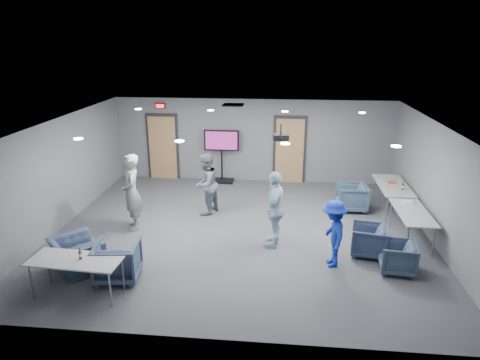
# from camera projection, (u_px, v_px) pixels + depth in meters

# --- Properties ---
(floor) EXTENTS (9.00, 9.00, 0.00)m
(floor) POSITION_uv_depth(u_px,v_px,m) (241.00, 231.00, 10.57)
(floor) COLOR #35383C
(floor) RESTS_ON ground
(ceiling) EXTENTS (9.00, 9.00, 0.00)m
(ceiling) POSITION_uv_depth(u_px,v_px,m) (241.00, 123.00, 9.71)
(ceiling) COLOR silver
(ceiling) RESTS_ON wall_back
(wall_back) EXTENTS (9.00, 0.02, 2.70)m
(wall_back) POSITION_uv_depth(u_px,v_px,m) (253.00, 141.00, 13.91)
(wall_back) COLOR slate
(wall_back) RESTS_ON floor
(wall_front) EXTENTS (9.00, 0.02, 2.70)m
(wall_front) POSITION_uv_depth(u_px,v_px,m) (215.00, 264.00, 6.36)
(wall_front) COLOR slate
(wall_front) RESTS_ON floor
(wall_left) EXTENTS (0.02, 8.00, 2.70)m
(wall_left) POSITION_uv_depth(u_px,v_px,m) (60.00, 174.00, 10.56)
(wall_left) COLOR slate
(wall_left) RESTS_ON floor
(wall_right) EXTENTS (0.02, 8.00, 2.70)m
(wall_right) POSITION_uv_depth(u_px,v_px,m) (438.00, 186.00, 9.71)
(wall_right) COLOR slate
(wall_right) RESTS_ON floor
(door_left) EXTENTS (1.06, 0.17, 2.24)m
(door_left) POSITION_uv_depth(u_px,v_px,m) (163.00, 147.00, 14.24)
(door_left) COLOR black
(door_left) RESTS_ON wall_back
(door_right) EXTENTS (1.06, 0.17, 2.24)m
(door_right) POSITION_uv_depth(u_px,v_px,m) (290.00, 150.00, 13.84)
(door_right) COLOR black
(door_right) RESTS_ON wall_back
(exit_sign) EXTENTS (0.32, 0.08, 0.16)m
(exit_sign) POSITION_uv_depth(u_px,v_px,m) (160.00, 106.00, 13.78)
(exit_sign) COLOR black
(exit_sign) RESTS_ON wall_back
(hvac_diffuser) EXTENTS (0.60, 0.60, 0.03)m
(hvac_diffuser) POSITION_uv_depth(u_px,v_px,m) (233.00, 105.00, 12.40)
(hvac_diffuser) COLOR black
(hvac_diffuser) RESTS_ON ceiling
(downlights) EXTENTS (6.18, 3.78, 0.02)m
(downlights) POSITION_uv_depth(u_px,v_px,m) (241.00, 124.00, 9.71)
(downlights) COLOR white
(downlights) RESTS_ON ceiling
(person_a) EXTENTS (0.68, 0.81, 1.91)m
(person_a) POSITION_uv_depth(u_px,v_px,m) (132.00, 192.00, 10.45)
(person_a) COLOR gray
(person_a) RESTS_ON floor
(person_b) EXTENTS (0.90, 0.99, 1.67)m
(person_b) POSITION_uv_depth(u_px,v_px,m) (206.00, 184.00, 11.39)
(person_b) COLOR slate
(person_b) RESTS_ON floor
(person_c) EXTENTS (0.55, 1.08, 1.77)m
(person_c) POSITION_uv_depth(u_px,v_px,m) (275.00, 209.00, 9.61)
(person_c) COLOR #ABC9DC
(person_c) RESTS_ON floor
(person_d) EXTENTS (0.61, 0.97, 1.44)m
(person_d) POSITION_uv_depth(u_px,v_px,m) (333.00, 234.00, 8.79)
(person_d) COLOR #172B9A
(person_d) RESTS_ON floor
(chair_right_a) EXTENTS (0.82, 0.80, 0.74)m
(chair_right_a) POSITION_uv_depth(u_px,v_px,m) (351.00, 197.00, 11.77)
(chair_right_a) COLOR #374C5F
(chair_right_a) RESTS_ON floor
(chair_right_b) EXTENTS (0.87, 0.85, 0.68)m
(chair_right_b) POSITION_uv_depth(u_px,v_px,m) (369.00, 240.00, 9.35)
(chair_right_b) COLOR #343F5A
(chair_right_b) RESTS_ON floor
(chair_right_c) EXTENTS (0.78, 0.76, 0.64)m
(chair_right_c) POSITION_uv_depth(u_px,v_px,m) (397.00, 257.00, 8.67)
(chair_right_c) COLOR #35475C
(chair_right_c) RESTS_ON floor
(chair_front_a) EXTENTS (0.94, 0.96, 0.78)m
(chair_front_a) POSITION_uv_depth(u_px,v_px,m) (117.00, 261.00, 8.40)
(chair_front_a) COLOR #3A4965
(chair_front_a) RESTS_ON floor
(chair_front_b) EXTENTS (1.35, 1.35, 0.66)m
(chair_front_b) POSITION_uv_depth(u_px,v_px,m) (77.00, 255.00, 8.74)
(chair_front_b) COLOR #374560
(chair_front_b) RESTS_ON floor
(table_right_a) EXTENTS (0.79, 1.90, 0.73)m
(table_right_a) POSITION_uv_depth(u_px,v_px,m) (393.00, 186.00, 11.67)
(table_right_a) COLOR #A5A8AA
(table_right_a) RESTS_ON floor
(table_right_b) EXTENTS (0.71, 1.70, 0.73)m
(table_right_b) POSITION_uv_depth(u_px,v_px,m) (412.00, 214.00, 9.88)
(table_right_b) COLOR #A5A8AA
(table_right_b) RESTS_ON floor
(table_front_left) EXTENTS (1.72, 0.80, 0.73)m
(table_front_left) POSITION_uv_depth(u_px,v_px,m) (76.00, 262.00, 7.77)
(table_front_left) COLOR #A5A8AA
(table_front_left) RESTS_ON floor
(bottle_front) EXTENTS (0.06, 0.06, 0.23)m
(bottle_front) POSITION_uv_depth(u_px,v_px,m) (80.00, 255.00, 7.74)
(bottle_front) COLOR #52360E
(bottle_front) RESTS_ON table_front_left
(bottle_right) EXTENTS (0.06, 0.06, 0.24)m
(bottle_right) POSITION_uv_depth(u_px,v_px,m) (403.00, 186.00, 11.27)
(bottle_right) COLOR #52360E
(bottle_right) RESTS_ON table_right_a
(snack_box) EXTENTS (0.21, 0.15, 0.04)m
(snack_box) POSITION_uv_depth(u_px,v_px,m) (392.00, 182.00, 11.78)
(snack_box) COLOR #C73831
(snack_box) RESTS_ON table_right_a
(wrapper) EXTENTS (0.28, 0.22, 0.06)m
(wrapper) POSITION_uv_depth(u_px,v_px,m) (407.00, 202.00, 10.37)
(wrapper) COLOR silver
(wrapper) RESTS_ON table_right_b
(tv_stand) EXTENTS (1.13, 0.54, 1.74)m
(tv_stand) POSITION_uv_depth(u_px,v_px,m) (222.00, 153.00, 13.88)
(tv_stand) COLOR black
(tv_stand) RESTS_ON floor
(projector) EXTENTS (0.37, 0.35, 0.36)m
(projector) POSITION_uv_depth(u_px,v_px,m) (281.00, 137.00, 9.71)
(projector) COLOR black
(projector) RESTS_ON ceiling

